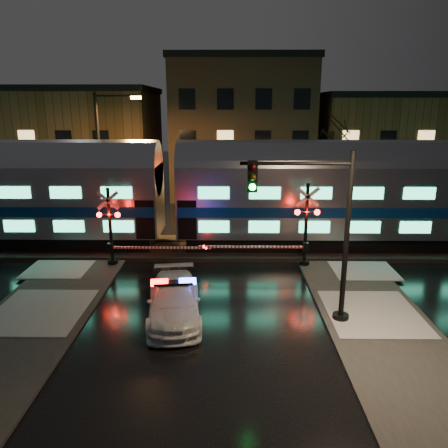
{
  "coord_description": "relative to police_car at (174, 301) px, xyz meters",
  "views": [
    {
      "loc": [
        0.91,
        -18.5,
        7.91
      ],
      "look_at": [
        0.66,
        2.5,
        2.2
      ],
      "focal_mm": 35.0,
      "sensor_mm": 36.0,
      "label": 1
    }
  ],
  "objects": [
    {
      "name": "train",
      "position": [
        -1.2,
        8.22,
        2.68
      ],
      "size": [
        51.0,
        3.12,
        5.92
      ],
      "color": "black",
      "rests_on": "ballast"
    },
    {
      "name": "sidewalk_right",
      "position": [
        7.68,
        -2.78,
        -0.65
      ],
      "size": [
        4.0,
        20.0,
        0.12
      ],
      "primitive_type": "cube",
      "color": "#2D2D2D",
      "rests_on": "ground"
    },
    {
      "name": "ground",
      "position": [
        1.18,
        3.22,
        -0.71
      ],
      "size": [
        120.0,
        120.0,
        0.0
      ],
      "primitive_type": "plane",
      "color": "black",
      "rests_on": "ground"
    },
    {
      "name": "ballast",
      "position": [
        1.18,
        8.22,
        -0.59
      ],
      "size": [
        90.0,
        4.2,
        0.24
      ],
      "primitive_type": "cube",
      "color": "black",
      "rests_on": "ground"
    },
    {
      "name": "building_left",
      "position": [
        -11.82,
        25.22,
        3.79
      ],
      "size": [
        14.0,
        10.0,
        9.0
      ],
      "primitive_type": "cube",
      "color": "brown",
      "rests_on": "ground"
    },
    {
      "name": "sidewalk_left",
      "position": [
        -5.32,
        -2.78,
        -0.65
      ],
      "size": [
        4.0,
        20.0,
        0.12
      ],
      "primitive_type": "cube",
      "color": "#2D2D2D",
      "rests_on": "ground"
    },
    {
      "name": "crossing_signal_right",
      "position": [
        5.56,
        5.53,
        1.06
      ],
      "size": [
        6.03,
        0.67,
        4.27
      ],
      "color": "black",
      "rests_on": "ground"
    },
    {
      "name": "building_mid",
      "position": [
        3.18,
        25.72,
        5.04
      ],
      "size": [
        12.0,
        11.0,
        11.5
      ],
      "primitive_type": "cube",
      "color": "brown",
      "rests_on": "ground"
    },
    {
      "name": "streetlight",
      "position": [
        -5.79,
        12.22,
        4.31
      ],
      "size": [
        2.91,
        0.3,
        8.7
      ],
      "color": "black",
      "rests_on": "ground"
    },
    {
      "name": "building_right",
      "position": [
        16.18,
        25.22,
        3.54
      ],
      "size": [
        12.0,
        10.0,
        8.5
      ],
      "primitive_type": "cube",
      "color": "brown",
      "rests_on": "ground"
    },
    {
      "name": "police_car",
      "position": [
        0.0,
        0.0,
        0.0
      ],
      "size": [
        2.52,
        5.04,
        1.57
      ],
      "rotation": [
        0.0,
        0.0,
        0.12
      ],
      "color": "white",
      "rests_on": "ground"
    },
    {
      "name": "crossing_signal_left",
      "position": [
        -3.48,
        5.52,
        0.96
      ],
      "size": [
        5.7,
        0.65,
        4.04
      ],
      "color": "black",
      "rests_on": "ground"
    },
    {
      "name": "traffic_light",
      "position": [
        5.31,
        -0.31,
        2.71
      ],
      "size": [
        4.15,
        0.73,
        6.42
      ],
      "rotation": [
        0.0,
        0.0,
        -0.2
      ],
      "color": "black",
      "rests_on": "ground"
    }
  ]
}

